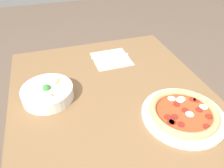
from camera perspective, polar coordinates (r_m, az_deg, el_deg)
The scene contains 6 objects.
dining_table at distance 0.97m, azimuth 1.35°, elevation -10.60°, with size 1.11×0.85×0.76m.
pizza at distance 0.87m, azimuth 18.16°, elevation -7.20°, with size 0.31×0.31×0.04m.
bowl at distance 0.93m, azimuth -16.45°, elevation -2.04°, with size 0.21×0.21×0.07m.
napkin at distance 1.17m, azimuth -0.17°, elevation 6.58°, with size 0.19×0.19×0.00m.
fork at distance 1.14m, azimuth 0.35°, elevation 6.07°, with size 0.02×0.18×0.00m.
knife at distance 1.18m, azimuth -0.08°, elevation 7.34°, with size 0.02×0.21×0.01m.
Camera 1 is at (-0.61, 0.21, 1.36)m, focal length 35.00 mm.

